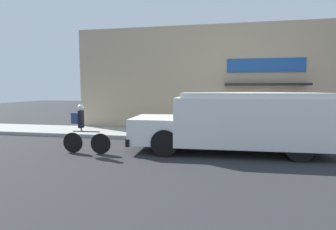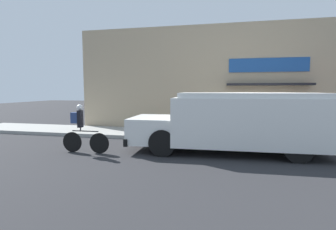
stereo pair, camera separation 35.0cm
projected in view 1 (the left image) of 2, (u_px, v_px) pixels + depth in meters
ground_plane at (256, 144)px, 10.14m from camera, size 70.00×70.00×0.00m
sidewalk at (252, 137)px, 11.33m from camera, size 28.00×2.45×0.16m
storefront at (250, 79)px, 12.41m from camera, size 17.46×0.91×5.22m
school_bus at (238, 121)px, 8.78m from camera, size 6.59×2.70×2.01m
cyclist at (83, 130)px, 8.66m from camera, size 1.68×0.20×1.63m
trash_bin at (222, 124)px, 11.44m from camera, size 0.53×0.53×0.91m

